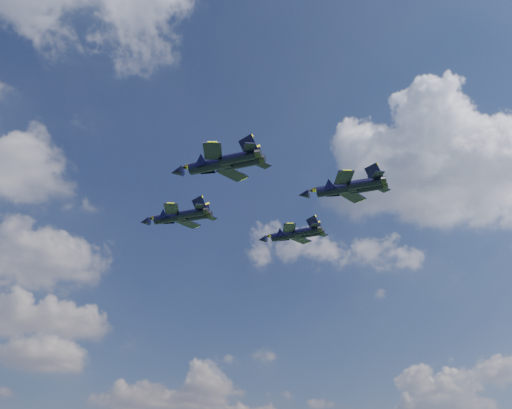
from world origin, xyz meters
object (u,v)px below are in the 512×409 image
(jet_left, at_px, (208,165))
(jet_lead, at_px, (168,218))
(jet_right, at_px, (284,235))
(jet_slot, at_px, (334,189))

(jet_left, bearing_deg, jet_lead, 42.53)
(jet_right, xyz_separation_m, jet_slot, (-5.46, -25.12, -1.31))
(jet_lead, bearing_deg, jet_right, -45.64)
(jet_slot, bearing_deg, jet_lead, 87.09)
(jet_lead, bearing_deg, jet_slot, -93.30)
(jet_lead, relative_size, jet_slot, 0.97)
(jet_slot, bearing_deg, jet_left, 138.71)
(jet_left, bearing_deg, jet_slot, -40.30)
(jet_slot, bearing_deg, jet_right, 37.83)
(jet_left, distance_m, jet_slot, 24.91)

